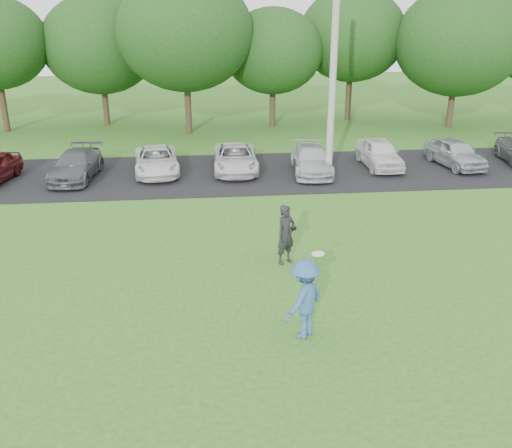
{
  "coord_description": "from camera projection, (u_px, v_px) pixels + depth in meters",
  "views": [
    {
      "loc": [
        -1.5,
        -11.07,
        7.02
      ],
      "look_at": [
        0.0,
        3.5,
        1.3
      ],
      "focal_mm": 40.0,
      "sensor_mm": 36.0,
      "label": 1
    }
  ],
  "objects": [
    {
      "name": "camera_bystander",
      "position": [
        286.0,
        235.0,
        16.13
      ],
      "size": [
        0.76,
        0.71,
        1.74
      ],
      "color": "black",
      "rests_on": "ground"
    },
    {
      "name": "utility_pole",
      "position": [
        334.0,
        57.0,
        22.39
      ],
      "size": [
        0.28,
        0.28,
        9.97
      ],
      "primitive_type": "cylinder",
      "color": "#9F9F9A",
      "rests_on": "ground"
    },
    {
      "name": "frisbee_player",
      "position": [
        304.0,
        299.0,
        12.53
      ],
      "size": [
        1.34,
        1.33,
        2.11
      ],
      "color": "#345F94",
      "rests_on": "ground"
    },
    {
      "name": "ground",
      "position": [
        272.0,
        333.0,
        12.95
      ],
      "size": [
        100.0,
        100.0,
        0.0
      ],
      "primitive_type": "plane",
      "color": "#32631C",
      "rests_on": "ground"
    },
    {
      "name": "tree_row",
      "position": [
        248.0,
        42.0,
        32.4
      ],
      "size": [
        42.39,
        9.85,
        8.64
      ],
      "color": "#38281C",
      "rests_on": "ground"
    },
    {
      "name": "parking_lot",
      "position": [
        234.0,
        173.0,
        24.99
      ],
      "size": [
        32.0,
        6.5,
        0.03
      ],
      "primitive_type": "cube",
      "color": "black",
      "rests_on": "ground"
    },
    {
      "name": "parked_cars",
      "position": [
        235.0,
        160.0,
        24.8
      ],
      "size": [
        28.51,
        4.74,
        1.26
      ],
      "color": "white",
      "rests_on": "parking_lot"
    }
  ]
}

